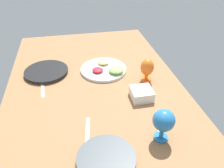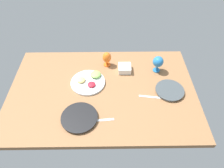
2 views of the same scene
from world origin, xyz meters
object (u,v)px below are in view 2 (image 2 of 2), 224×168
(dinner_plate_right, at_px, (79,118))
(square_bowl_white, at_px, (125,68))
(dinner_plate_left, at_px, (170,91))
(hurricane_glass_blue, at_px, (158,62))
(hurricane_glass_orange, at_px, (107,58))
(fruit_platter, at_px, (89,81))

(dinner_plate_right, height_order, square_bowl_white, square_bowl_white)
(dinner_plate_left, distance_m, hurricane_glass_blue, 0.29)
(square_bowl_white, bearing_deg, dinner_plate_right, 54.81)
(dinner_plate_left, xyz_separation_m, square_bowl_white, (0.37, -0.26, 0.02))
(square_bowl_white, bearing_deg, hurricane_glass_orange, -26.53)
(square_bowl_white, bearing_deg, hurricane_glass_blue, 179.44)
(dinner_plate_left, height_order, fruit_platter, fruit_platter)
(dinner_plate_left, distance_m, dinner_plate_right, 0.79)
(dinner_plate_left, height_order, square_bowl_white, square_bowl_white)
(dinner_plate_left, bearing_deg, square_bowl_white, -35.53)
(dinner_plate_right, bearing_deg, hurricane_glass_orange, -108.86)
(dinner_plate_right, height_order, fruit_platter, fruit_platter)
(dinner_plate_right, bearing_deg, hurricane_glass_blue, -141.98)
(fruit_platter, bearing_deg, square_bowl_white, -155.43)
(dinner_plate_left, relative_size, fruit_platter, 0.80)
(hurricane_glass_blue, distance_m, hurricane_glass_orange, 0.47)
(fruit_platter, xyz_separation_m, hurricane_glass_orange, (-0.16, -0.23, 0.07))
(hurricane_glass_blue, bearing_deg, hurricane_glass_orange, -10.37)
(fruit_platter, height_order, square_bowl_white, square_bowl_white)
(dinner_plate_right, relative_size, hurricane_glass_blue, 1.74)
(dinner_plate_right, relative_size, square_bowl_white, 2.43)
(dinner_plate_left, bearing_deg, hurricane_glass_orange, -32.94)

